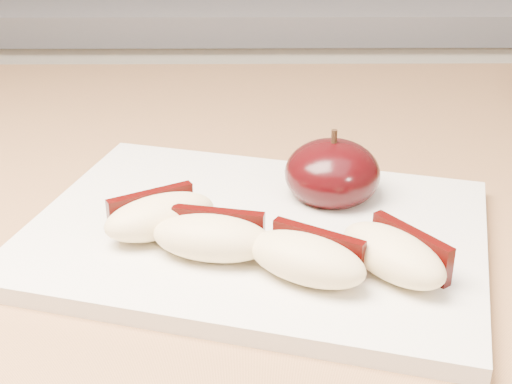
{
  "coord_description": "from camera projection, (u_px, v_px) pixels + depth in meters",
  "views": [
    {
      "loc": [
        -0.06,
        -0.01,
        1.14
      ],
      "look_at": [
        -0.06,
        0.4,
        0.94
      ],
      "focal_mm": 50.0,
      "sensor_mm": 36.0,
      "label": 1
    }
  ],
  "objects": [
    {
      "name": "apple_wedge_b",
      "position": [
        213.0,
        237.0,
        0.43
      ],
      "size": [
        0.08,
        0.05,
        0.03
      ],
      "rotation": [
        0.0,
        0.0,
        -0.21
      ],
      "color": "beige",
      "rests_on": "cutting_board"
    },
    {
      "name": "back_cabinet",
      "position": [
        284.0,
        223.0,
        1.39
      ],
      "size": [
        2.4,
        0.62,
        0.94
      ],
      "color": "silver",
      "rests_on": "ground"
    },
    {
      "name": "apple_wedge_a",
      "position": [
        159.0,
        216.0,
        0.46
      ],
      "size": [
        0.08,
        0.07,
        0.03
      ],
      "rotation": [
        0.0,
        0.0,
        0.51
      ],
      "color": "beige",
      "rests_on": "cutting_board"
    },
    {
      "name": "apple_wedge_d",
      "position": [
        395.0,
        254.0,
        0.42
      ],
      "size": [
        0.07,
        0.08,
        0.03
      ],
      "rotation": [
        0.0,
        0.0,
        -0.94
      ],
      "color": "beige",
      "rests_on": "cutting_board"
    },
    {
      "name": "cutting_board",
      "position": [
        256.0,
        233.0,
        0.48
      ],
      "size": [
        0.34,
        0.29,
        0.01
      ],
      "primitive_type": "cube",
      "rotation": [
        0.0,
        0.0,
        -0.27
      ],
      "color": "silver",
      "rests_on": "island_counter"
    },
    {
      "name": "apple_half",
      "position": [
        332.0,
        173.0,
        0.51
      ],
      "size": [
        0.08,
        0.08,
        0.06
      ],
      "rotation": [
        0.0,
        0.0,
        -0.29
      ],
      "color": "black",
      "rests_on": "cutting_board"
    },
    {
      "name": "apple_wedge_c",
      "position": [
        307.0,
        258.0,
        0.41
      ],
      "size": [
        0.08,
        0.07,
        0.03
      ],
      "rotation": [
        0.0,
        0.0,
        -0.55
      ],
      "color": "beige",
      "rests_on": "cutting_board"
    }
  ]
}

